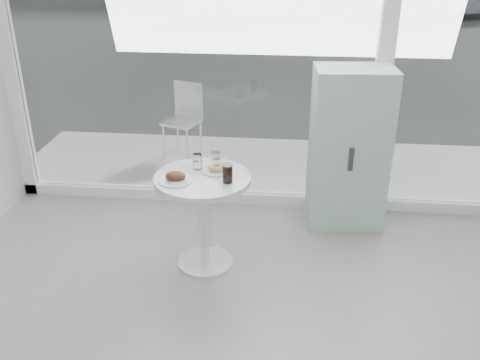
# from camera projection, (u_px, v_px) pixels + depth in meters

# --- Properties ---
(room_shell) EXTENTS (6.00, 6.00, 6.00)m
(room_shell) POSITION_uv_depth(u_px,v_px,m) (226.00, 191.00, 1.19)
(room_shell) COLOR white
(room_shell) RESTS_ON ground
(storefront) EXTENTS (5.00, 0.14, 3.00)m
(storefront) POSITION_uv_depth(u_px,v_px,m) (288.00, 22.00, 4.47)
(storefront) COLOR white
(storefront) RESTS_ON ground
(main_table) EXTENTS (0.72, 0.72, 0.77)m
(main_table) POSITION_uv_depth(u_px,v_px,m) (203.00, 203.00, 4.03)
(main_table) COLOR white
(main_table) RESTS_ON ground
(patio_deck) EXTENTS (5.60, 1.60, 0.05)m
(patio_deck) POSITION_uv_depth(u_px,v_px,m) (277.00, 167.00, 5.92)
(patio_deck) COLOR beige
(patio_deck) RESTS_ON ground
(street) EXTENTS (40.00, 24.00, 0.00)m
(street) POSITION_uv_depth(u_px,v_px,m) (292.00, 11.00, 16.89)
(street) COLOR #343434
(street) RESTS_ON ground
(mint_cabinet) EXTENTS (0.68, 0.48, 1.41)m
(mint_cabinet) POSITION_uv_depth(u_px,v_px,m) (349.00, 149.00, 4.59)
(mint_cabinet) COLOR #88AE99
(mint_cabinet) RESTS_ON ground
(patio_chair) EXTENTS (0.46, 0.46, 0.83)m
(patio_chair) POSITION_uv_depth(u_px,v_px,m) (184.00, 115.00, 5.99)
(patio_chair) COLOR white
(patio_chair) RESTS_ON patio_deck
(plate_fritter) EXTENTS (0.25, 0.25, 0.07)m
(plate_fritter) POSITION_uv_depth(u_px,v_px,m) (176.00, 178.00, 3.86)
(plate_fritter) COLOR white
(plate_fritter) RESTS_ON main_table
(plate_donut) EXTENTS (0.22, 0.22, 0.05)m
(plate_donut) POSITION_uv_depth(u_px,v_px,m) (217.00, 169.00, 4.01)
(plate_donut) COLOR white
(plate_donut) RESTS_ON main_table
(water_tumbler_a) EXTENTS (0.07, 0.07, 0.12)m
(water_tumbler_a) POSITION_uv_depth(u_px,v_px,m) (197.00, 162.00, 4.04)
(water_tumbler_a) COLOR white
(water_tumbler_a) RESTS_ON main_table
(water_tumbler_b) EXTENTS (0.07, 0.07, 0.12)m
(water_tumbler_b) POSITION_uv_depth(u_px,v_px,m) (216.00, 160.00, 4.08)
(water_tumbler_b) COLOR white
(water_tumbler_b) RESTS_ON main_table
(cola_glass) EXTENTS (0.07, 0.07, 0.14)m
(cola_glass) POSITION_uv_depth(u_px,v_px,m) (228.00, 174.00, 3.82)
(cola_glass) COLOR white
(cola_glass) RESTS_ON main_table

